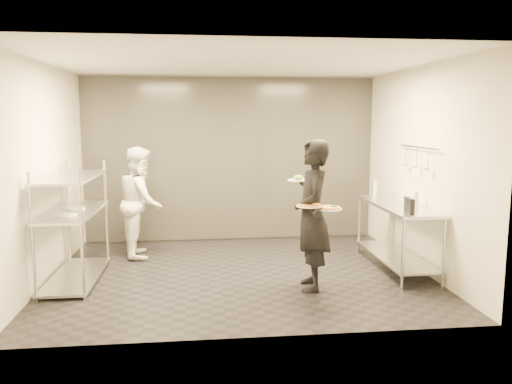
{
  "coord_description": "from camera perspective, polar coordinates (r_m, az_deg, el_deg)",
  "views": [
    {
      "loc": [
        -0.51,
        -6.51,
        2.08
      ],
      "look_at": [
        0.23,
        0.12,
        1.1
      ],
      "focal_mm": 35.0,
      "sensor_mm": 36.0,
      "label": 1
    }
  ],
  "objects": [
    {
      "name": "prep_counter",
      "position": [
        7.19,
        15.8,
        -3.63
      ],
      "size": [
        0.6,
        1.8,
        0.92
      ],
      "color": "#AEB1B5",
      "rests_on": "ground"
    },
    {
      "name": "bottle_dark",
      "position": [
        7.84,
        13.42,
        0.5
      ],
      "size": [
        0.07,
        0.07,
        0.24
      ],
      "primitive_type": "cylinder",
      "color": "black",
      "rests_on": "prep_counter"
    },
    {
      "name": "room_shell",
      "position": [
        7.74,
        -2.54,
        3.3
      ],
      "size": [
        5.0,
        4.0,
        2.8
      ],
      "color": "black",
      "rests_on": "ground"
    },
    {
      "name": "pizza_plate_near",
      "position": [
        5.91,
        6.12,
        -1.5
      ],
      "size": [
        0.31,
        0.31,
        0.05
      ],
      "color": "white",
      "rests_on": "waiter"
    },
    {
      "name": "chef",
      "position": [
        7.77,
        -13.02,
        -1.09
      ],
      "size": [
        0.7,
        0.86,
        1.67
      ],
      "primitive_type": "imported",
      "rotation": [
        0.0,
        0.0,
        1.66
      ],
      "color": "silver",
      "rests_on": "ground"
    },
    {
      "name": "salad_plate",
      "position": [
        6.27,
        4.87,
        1.52
      ],
      "size": [
        0.27,
        0.27,
        0.07
      ],
      "color": "white",
      "rests_on": "waiter"
    },
    {
      "name": "utensil_rail",
      "position": [
        7.16,
        17.93,
        3.68
      ],
      "size": [
        0.07,
        1.2,
        0.31
      ],
      "color": "#AEB1B5",
      "rests_on": "room_shell"
    },
    {
      "name": "bottle_green",
      "position": [
        7.79,
        13.47,
        0.48
      ],
      "size": [
        0.07,
        0.07,
        0.25
      ],
      "primitive_type": "cylinder",
      "color": "#96A498",
      "rests_on": "prep_counter"
    },
    {
      "name": "pizza_plate_far",
      "position": [
        5.95,
        8.42,
        -1.82
      ],
      "size": [
        0.29,
        0.29,
        0.05
      ],
      "color": "white",
      "rests_on": "waiter"
    },
    {
      "name": "waiter",
      "position": [
        6.1,
        6.44,
        -2.66
      ],
      "size": [
        0.5,
        0.71,
        1.84
      ],
      "primitive_type": "imported",
      "rotation": [
        0.0,
        0.0,
        -1.66
      ],
      "color": "black",
      "rests_on": "ground"
    },
    {
      "name": "bottle_clear",
      "position": [
        7.01,
        17.82,
        -0.72
      ],
      "size": [
        0.06,
        0.06,
        0.21
      ],
      "primitive_type": "cylinder",
      "color": "#96A498",
      "rests_on": "prep_counter"
    },
    {
      "name": "pos_monitor",
      "position": [
        6.48,
        17.11,
        -1.47
      ],
      "size": [
        0.08,
        0.27,
        0.19
      ],
      "primitive_type": "cube",
      "rotation": [
        0.0,
        0.0,
        -0.09
      ],
      "color": "black",
      "rests_on": "prep_counter"
    },
    {
      "name": "pass_rack",
      "position": [
        6.84,
        -20.12,
        -3.22
      ],
      "size": [
        0.6,
        1.6,
        1.5
      ],
      "color": "#AEB1B5",
      "rests_on": "ground"
    }
  ]
}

